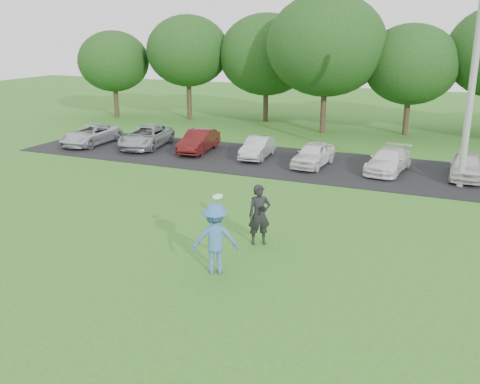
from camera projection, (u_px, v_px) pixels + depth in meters
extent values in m
plane|color=#376F1F|center=(190.00, 270.00, 14.89)|extent=(100.00, 100.00, 0.00)
cube|color=black|center=(316.00, 165.00, 26.30)|extent=(32.00, 6.50, 0.03)
cylinder|color=#9A9B96|center=(473.00, 78.00, 21.46)|extent=(0.28, 0.28, 9.13)
imported|color=#3D6BAC|center=(215.00, 238.00, 14.51)|extent=(1.48, 1.24, 1.99)
cylinder|color=white|center=(218.00, 197.00, 13.92)|extent=(0.28, 0.27, 0.11)
imported|color=black|center=(259.00, 215.00, 16.47)|extent=(0.83, 0.75, 1.90)
cube|color=black|center=(263.00, 209.00, 16.17)|extent=(0.17, 0.16, 0.10)
imported|color=silver|center=(91.00, 135.00, 30.84)|extent=(1.90, 4.07, 1.13)
imported|color=#A1A2A7|center=(146.00, 137.00, 30.10)|extent=(2.59, 4.52, 1.19)
imported|color=#4B1010|center=(199.00, 141.00, 28.97)|extent=(1.59, 3.68, 1.18)
imported|color=#B5B9BD|center=(258.00, 148.00, 27.63)|extent=(1.36, 3.31, 1.07)
imported|color=white|center=(313.00, 154.00, 25.98)|extent=(1.62, 3.44, 1.14)
imported|color=white|center=(388.00, 160.00, 24.91)|extent=(1.93, 3.84, 1.07)
imported|color=silver|center=(466.00, 166.00, 23.82)|extent=(1.42, 3.39, 1.15)
cylinder|color=#38281C|center=(116.00, 103.00, 40.36)|extent=(0.36, 0.36, 2.20)
ellipsoid|color=#214C19|center=(114.00, 61.00, 39.46)|extent=(5.20, 5.20, 4.42)
cylinder|color=#38281C|center=(189.00, 101.00, 39.43)|extent=(0.36, 0.36, 2.70)
ellipsoid|color=#214C19|center=(188.00, 51.00, 38.38)|extent=(5.94, 5.94, 5.05)
cylinder|color=#38281C|center=(266.00, 106.00, 38.65)|extent=(0.36, 0.36, 2.20)
ellipsoid|color=#214C19|center=(266.00, 55.00, 37.59)|extent=(6.68, 6.68, 5.68)
cylinder|color=#38281C|center=(323.00, 112.00, 34.22)|extent=(0.36, 0.36, 2.70)
ellipsoid|color=#214C19|center=(326.00, 45.00, 33.01)|extent=(7.42, 7.42, 6.31)
cylinder|color=#38281C|center=(406.00, 117.00, 33.63)|extent=(0.36, 0.36, 2.20)
ellipsoid|color=#214C19|center=(411.00, 64.00, 32.67)|extent=(5.76, 5.76, 4.90)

